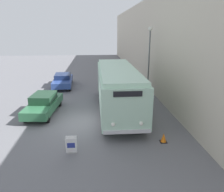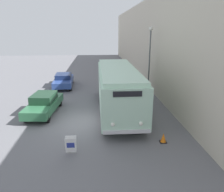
% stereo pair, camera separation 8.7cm
% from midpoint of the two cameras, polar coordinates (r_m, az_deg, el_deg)
% --- Properties ---
extents(ground_plane, '(80.00, 80.00, 0.00)m').
position_cam_midpoint_polar(ground_plane, '(14.44, -6.95, -6.87)').
color(ground_plane, slate).
extents(building_wall_right, '(0.30, 60.00, 8.88)m').
position_cam_midpoint_polar(building_wall_right, '(23.91, 9.17, 13.45)').
color(building_wall_right, beige).
rests_on(building_wall_right, ground_plane).
extents(vintage_bus, '(2.68, 10.01, 3.20)m').
position_cam_midpoint_polar(vintage_bus, '(15.93, 1.29, 2.48)').
color(vintage_bus, black).
rests_on(vintage_bus, ground_plane).
extents(sign_board, '(0.54, 0.32, 0.84)m').
position_cam_midpoint_polar(sign_board, '(11.09, -10.83, -12.49)').
color(sign_board, gray).
rests_on(sign_board, ground_plane).
extents(streetlamp, '(0.36, 0.36, 6.07)m').
position_cam_midpoint_polar(streetlamp, '(19.44, 9.59, 11.29)').
color(streetlamp, '#595E60').
rests_on(streetlamp, ground_plane).
extents(parked_car_near, '(2.13, 4.71, 1.43)m').
position_cam_midpoint_polar(parked_car_near, '(16.38, -17.56, -1.92)').
color(parked_car_near, black).
rests_on(parked_car_near, ground_plane).
extents(parked_car_mid, '(2.06, 4.86, 1.35)m').
position_cam_midpoint_polar(parked_car_mid, '(23.69, -12.80, 4.05)').
color(parked_car_mid, black).
rests_on(parked_car_mid, ground_plane).
extents(traffic_cone, '(0.36, 0.36, 0.51)m').
position_cam_midpoint_polar(traffic_cone, '(12.20, 13.12, -10.59)').
color(traffic_cone, black).
rests_on(traffic_cone, ground_plane).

